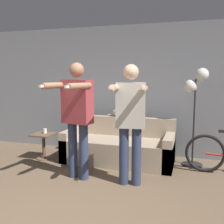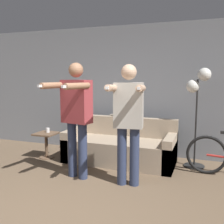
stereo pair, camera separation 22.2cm
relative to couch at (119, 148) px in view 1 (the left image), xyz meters
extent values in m
cube|color=gray|center=(-0.14, 0.66, 1.03)|extent=(10.00, 0.05, 2.60)
cube|color=tan|center=(0.00, -0.04, -0.05)|extent=(2.02, 0.84, 0.44)
cube|color=tan|center=(0.00, 0.31, 0.35)|extent=(2.02, 0.14, 0.37)
cube|color=tan|center=(-0.93, -0.04, 0.02)|extent=(0.16, 0.84, 0.58)
cube|color=tan|center=(0.93, -0.04, 0.02)|extent=(0.16, 0.84, 0.58)
cylinder|color=#2D3856|center=(-0.49, -0.93, 0.17)|extent=(0.14, 0.14, 0.88)
cylinder|color=#2D3856|center=(-0.29, -0.97, 0.17)|extent=(0.14, 0.14, 0.88)
cube|color=#9E383D|center=(-0.39, -0.95, 0.94)|extent=(0.50, 0.30, 0.66)
sphere|color=#9E7051|center=(-0.39, -0.95, 1.41)|extent=(0.22, 0.22, 0.22)
cylinder|color=#9E7051|center=(-0.65, -1.15, 1.19)|extent=(0.18, 0.51, 0.09)
cube|color=white|center=(-0.70, -1.39, 1.19)|extent=(0.06, 0.12, 0.04)
cylinder|color=#9E7051|center=(-0.22, -1.23, 1.19)|extent=(0.18, 0.51, 0.09)
cube|color=white|center=(-0.27, -1.48, 1.19)|extent=(0.06, 0.12, 0.04)
cylinder|color=#2D3856|center=(0.35, -0.96, 0.16)|extent=(0.14, 0.14, 0.86)
cylinder|color=#2D3856|center=(0.53, -0.93, 0.16)|extent=(0.14, 0.14, 0.86)
cube|color=#B7B2A8|center=(0.44, -0.95, 0.91)|extent=(0.44, 0.28, 0.64)
sphere|color=#D8AD8C|center=(0.44, -0.95, 1.38)|extent=(0.22, 0.22, 0.22)
cylinder|color=#D8AD8C|center=(0.28, -1.22, 1.17)|extent=(0.16, 0.51, 0.11)
cube|color=white|center=(0.32, -1.47, 1.18)|extent=(0.05, 0.13, 0.04)
cylinder|color=#D8AD8C|center=(0.67, -1.16, 1.17)|extent=(0.16, 0.51, 0.11)
cube|color=white|center=(0.71, -1.41, 1.18)|extent=(0.05, 0.13, 0.04)
ellipsoid|color=#B7AD9E|center=(-0.04, 0.31, 0.61)|extent=(0.37, 0.14, 0.16)
sphere|color=#B7AD9E|center=(0.12, 0.31, 0.67)|extent=(0.11, 0.11, 0.11)
ellipsoid|color=#B7AD9E|center=(-0.23, 0.34, 0.56)|extent=(0.20, 0.04, 0.04)
cone|color=#B7AD9E|center=(0.10, 0.30, 0.71)|extent=(0.03, 0.03, 0.03)
cone|color=#B7AD9E|center=(0.10, 0.33, 0.71)|extent=(0.03, 0.03, 0.03)
cylinder|color=black|center=(1.32, 0.20, -0.26)|extent=(0.36, 0.36, 0.02)
cylinder|color=black|center=(1.32, 0.20, 0.50)|extent=(0.03, 0.03, 1.54)
sphere|color=white|center=(1.42, 0.20, 1.35)|extent=(0.22, 0.22, 0.22)
sphere|color=white|center=(1.24, 0.20, 1.15)|extent=(0.22, 0.22, 0.22)
cylinder|color=brown|center=(-1.43, -0.26, -0.26)|extent=(0.28, 0.28, 0.02)
cylinder|color=brown|center=(-1.43, -0.26, -0.04)|extent=(0.06, 0.06, 0.47)
cube|color=brown|center=(-1.43, -0.26, 0.21)|extent=(0.40, 0.40, 0.03)
cylinder|color=white|center=(-1.43, -0.21, 0.27)|extent=(0.07, 0.07, 0.09)
torus|color=black|center=(1.52, -0.09, 0.05)|extent=(0.64, 0.05, 0.64)
cylinder|color=#B72D28|center=(1.69, -0.09, 0.04)|extent=(0.36, 0.04, 0.05)
camera|label=1|loc=(1.28, -4.57, 1.33)|focal=42.00mm
camera|label=2|loc=(1.49, -4.50, 1.33)|focal=42.00mm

